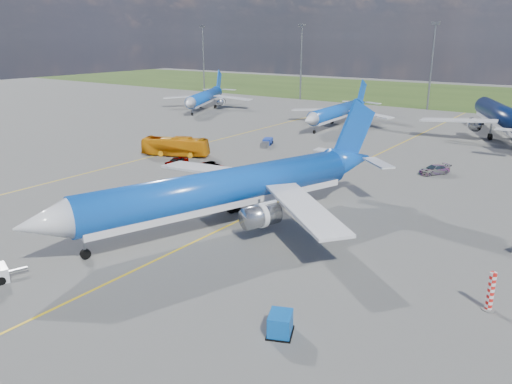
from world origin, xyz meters
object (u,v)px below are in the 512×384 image
Objects in this scene: service_car_c at (434,170)px; warning_post at (491,291)px; bg_jet_n at (501,137)px; main_airliner at (224,225)px; service_car_a at (176,161)px; baggage_tug_c at (267,143)px; apron_bus at (175,146)px; service_car_b at (213,167)px; bg_jet_nnw at (336,126)px; uld_container at (280,324)px; bg_jet_nw at (205,109)px.

warning_post is at bearing -33.70° from service_car_c.
service_car_c is at bearing 61.33° from bg_jet_n.
main_airliner is 26.70m from service_car_a.
main_airliner reaches higher than baggage_tug_c.
service_car_c is (38.74, 13.11, -0.88)m from apron_bus.
service_car_a reaches higher than service_car_b.
apron_bus is at bearing -127.13° from service_car_c.
main_airliner reaches higher than service_car_b.
apron_bus is (-8.69, -42.02, 1.57)m from bg_jet_nnw.
service_car_c is 0.92× the size of baggage_tug_c.
apron_bus is at bearing 139.83° from service_car_a.
main_airliner is 23.46× the size of uld_container.
main_airliner is at bearing -76.78° from bg_jet_nnw.
main_airliner is 3.89× the size of apron_bus.
bg_jet_nnw is at bearing -13.06° from bg_jet_n.
main_airliner reaches higher than bg_jet_nnw.
service_car_a is (-37.57, 29.02, -0.06)m from uld_container.
apron_bus is 2.34× the size of service_car_b.
service_car_b is 0.94× the size of baggage_tug_c.
service_car_b is at bearing 112.79° from uld_container.
bg_jet_nnw is 33.23m from bg_jet_n.
bg_jet_nnw is (-44.54, 64.56, -1.50)m from warning_post.
service_car_a is 6.66m from service_car_b.
warning_post is at bearing 74.89° from bg_jet_n.
bg_jet_n is 8.69× the size of baggage_tug_c.
baggage_tug_c is (40.47, -29.65, 0.52)m from bg_jet_nw.
uld_container is (15.78, -13.62, 0.75)m from main_airliner.
apron_bus is (-53.23, 22.55, 0.07)m from warning_post.
main_airliner is 33.57m from apron_bus.
service_car_a is 0.78× the size of baggage_tug_c.
apron_bus is 40.91m from service_car_c.
uld_container is at bearing -76.84° from baggage_tug_c.
baggage_tug_c is (-33.44, -33.14, 0.52)m from bg_jet_n.
service_car_a is at bearing 110.52° from service_car_b.
main_airliner is (59.37, -65.50, 0.00)m from bg_jet_nw.
warning_post is 26.66m from main_airliner.
service_car_a is 20.65m from baggage_tug_c.
bg_jet_nw is 109.12m from uld_container.
service_car_b is 19.94m from baggage_tug_c.
main_airliner is 35.50m from service_car_c.
warning_post is 1.61× the size of uld_container.
bg_jet_n is at bearing 67.63° from uld_container.
service_car_b is (2.83, -46.04, 0.67)m from bg_jet_nnw.
warning_post is 0.75× the size of service_car_a.
service_car_a is at bearing 119.08° from uld_container.
bg_jet_nnw is at bearing 90.03° from service_car_a.
bg_jet_nw is 66.16m from service_car_b.
bg_jet_nnw reaches higher than uld_container.
apron_bus reaches higher than service_car_c.
uld_container is (33.79, -75.92, 0.75)m from bg_jet_nnw.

